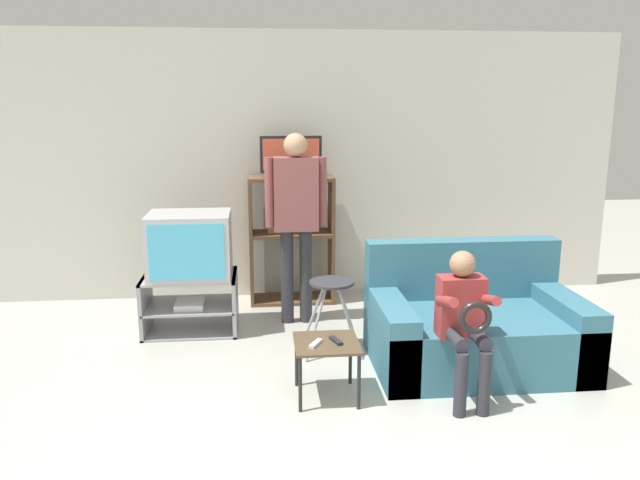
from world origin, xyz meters
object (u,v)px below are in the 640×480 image
Objects in this scene: television_main at (190,245)px; remote_control_black at (336,341)px; person_standing_adult at (296,210)px; folding_stool at (332,294)px; remote_control_white at (316,344)px; television_flat at (291,158)px; tv_stand at (191,303)px; couch at (474,327)px; media_shelf at (291,239)px; person_seated_child at (464,315)px; snack_table at (327,349)px.

television_main is 4.72× the size of remote_control_black.
television_main is at bearing -171.88° from person_standing_adult.
folding_stool is 0.35× the size of person_standing_adult.
person_standing_adult is (-0.03, 1.53, 0.62)m from remote_control_white.
television_main is 1.17× the size of television_flat.
couch is at bearing -22.69° from tv_stand.
remote_control_white is (0.93, -1.40, -0.35)m from television_main.
television_flat is (0.00, -0.02, 0.78)m from media_shelf.
media_shelf is (0.91, 0.72, 0.39)m from tv_stand.
person_seated_child is (1.89, -1.47, -0.17)m from television_main.
tv_stand is 1.71m from remote_control_white.
tv_stand is at bearing 109.89° from remote_control_black.
person_standing_adult is (-0.10, 1.48, 0.68)m from snack_table.
folding_stool is at bearing -27.44° from television_main.
television_main is at bearing 126.59° from snack_table.
snack_table is (1.01, -1.36, -0.42)m from television_main.
tv_stand is 5.49× the size of remote_control_white.
tv_stand is 2.37m from couch.
remote_control_black is 1.00× the size of remote_control_white.
television_main is 1.31m from folding_stool.
tv_stand reaches higher than snack_table.
remote_control_white is (-0.08, -0.05, 0.06)m from snack_table.
folding_stool is at bearing -72.26° from person_standing_adult.
folding_stool reaches higher than snack_table.
remote_control_black is (1.07, -1.36, -0.35)m from television_main.
media_shelf is 1.35m from folding_stool.
remote_control_black is at bearing -51.94° from television_main.
folding_stool is 0.84m from remote_control_white.
tv_stand is at bearing 126.83° from snack_table.
person_standing_adult is (-0.23, 0.72, 0.55)m from folding_stool.
media_shelf is at bearing 76.43° from remote_control_black.
person_standing_adult is at bearing 121.55° from person_seated_child.
media_shelf is 8.56× the size of remote_control_black.
person_standing_adult reaches higher than remote_control_black.
remote_control_black is at bearing -83.66° from person_standing_adult.
snack_table is at bearing 60.24° from remote_control_white.
person_seated_child is at bearing -38.00° from television_main.
television_flat is 1.62m from folding_stool.
folding_stool is (0.24, -1.30, -0.94)m from television_flat.
television_flat is at bearing 100.31° from folding_stool.
television_main is at bearing -31.76° from tv_stand.
person_standing_adult is (-1.26, 1.03, 0.74)m from couch.
folding_stool is 0.38× the size of couch.
remote_control_white is at bearing 175.74° from person_seated_child.
couch is 1.79m from person_standing_adult.
television_flat is at bearing 128.17° from couch.
remote_control_black is at bearing -85.23° from television_flat.
folding_stool is at bearing 130.43° from person_seated_child.
remote_control_black reaches higher than snack_table.
snack_table is 1.64m from person_standing_adult.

